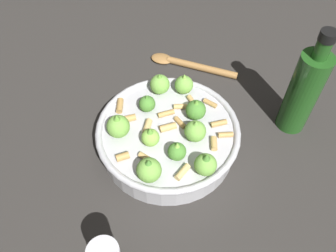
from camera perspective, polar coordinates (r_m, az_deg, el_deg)
name	(u,v)px	position (r m, az deg, el deg)	size (l,w,h in m)	color
ground_plane	(168,146)	(0.67, 0.00, -3.31)	(2.40, 2.40, 0.00)	#2D2B28
cooking_pan	(168,135)	(0.64, -0.02, -1.48)	(0.27, 0.27, 0.10)	#B7B7BC
olive_oil_bottle	(304,91)	(0.68, 21.68, 5.42)	(0.06, 0.06, 0.23)	#1E4C19
wooden_spoon	(188,64)	(0.82, 3.32, 10.22)	(0.20, 0.12, 0.02)	#9E703D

